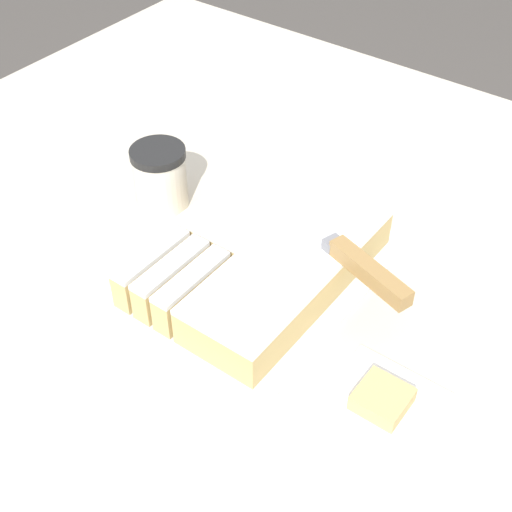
{
  "coord_description": "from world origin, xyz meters",
  "views": [
    {
      "loc": [
        0.42,
        -0.65,
        1.61
      ],
      "look_at": [
        0.01,
        -0.09,
        0.98
      ],
      "focal_mm": 50.0,
      "sensor_mm": 36.0,
      "label": 1
    }
  ],
  "objects_px": {
    "cake_board": "(256,273)",
    "knife": "(356,262)",
    "cake": "(260,255)",
    "brownie": "(382,399)",
    "coffee_cup": "(160,178)"
  },
  "relations": [
    {
      "from": "cake_board",
      "to": "knife",
      "type": "height_order",
      "value": "knife"
    },
    {
      "from": "cake",
      "to": "brownie",
      "type": "relative_size",
      "value": 5.65
    },
    {
      "from": "cake",
      "to": "coffee_cup",
      "type": "distance_m",
      "value": 0.21
    },
    {
      "from": "cake",
      "to": "brownie",
      "type": "bearing_deg",
      "value": -21.67
    },
    {
      "from": "cake_board",
      "to": "cake",
      "type": "relative_size",
      "value": 1.16
    },
    {
      "from": "knife",
      "to": "cake_board",
      "type": "bearing_deg",
      "value": 31.03
    },
    {
      "from": "cake",
      "to": "knife",
      "type": "distance_m",
      "value": 0.13
    },
    {
      "from": "knife",
      "to": "brownie",
      "type": "distance_m",
      "value": 0.17
    },
    {
      "from": "cake",
      "to": "knife",
      "type": "relative_size",
      "value": 1.13
    },
    {
      "from": "cake_board",
      "to": "knife",
      "type": "distance_m",
      "value": 0.15
    },
    {
      "from": "cake_board",
      "to": "cake",
      "type": "xyz_separation_m",
      "value": [
        0.0,
        0.0,
        0.03
      ]
    },
    {
      "from": "cake",
      "to": "coffee_cup",
      "type": "height_order",
      "value": "coffee_cup"
    },
    {
      "from": "coffee_cup",
      "to": "cake_board",
      "type": "bearing_deg",
      "value": -10.76
    },
    {
      "from": "coffee_cup",
      "to": "brownie",
      "type": "distance_m",
      "value": 0.46
    },
    {
      "from": "cake_board",
      "to": "cake",
      "type": "distance_m",
      "value": 0.03
    }
  ]
}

